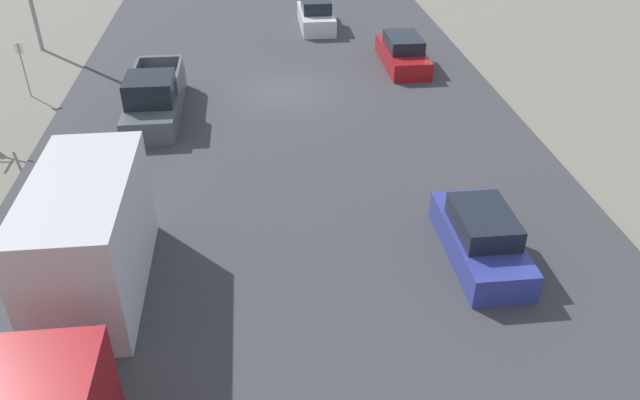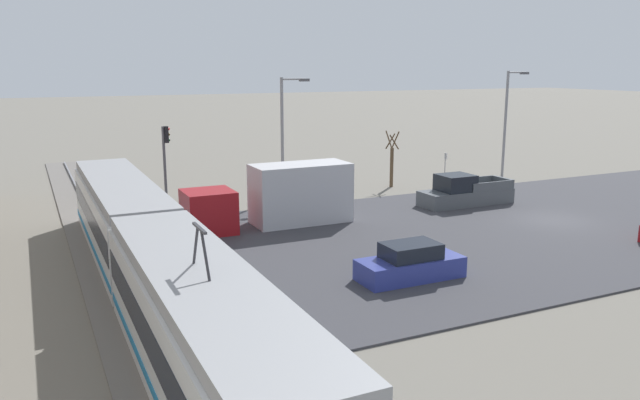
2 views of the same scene
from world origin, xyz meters
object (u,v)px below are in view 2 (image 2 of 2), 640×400
object	(u,v)px
pickup_truck	(464,193)
street_tree	(392,162)
street_lamp_near_crossing	(508,116)
no_parking_sign	(445,166)
light_rail_tram	(151,259)
box_truck	(279,197)
sedan_car_1	(410,264)
traffic_light_pole	(166,156)
street_lamp_mid_block	(285,128)

from	to	relation	value
pickup_truck	street_tree	size ratio (longest dim) A/B	1.50
street_lamp_near_crossing	no_parking_sign	world-z (taller)	street_lamp_near_crossing
light_rail_tram	box_truck	size ratio (longest dim) A/B	3.11
pickup_truck	street_tree	distance (m)	7.11
street_tree	no_parking_sign	distance (m)	3.80
sedan_car_1	street_lamp_near_crossing	bearing A→B (deg)	130.47
traffic_light_pole	street_lamp_mid_block	distance (m)	7.88
pickup_truck	street_lamp_mid_block	xyz separation A→B (m)	(7.27, 8.59, 3.61)
sedan_car_1	no_parking_sign	distance (m)	20.37
light_rail_tram	no_parking_sign	distance (m)	26.60
light_rail_tram	street_lamp_near_crossing	size ratio (longest dim) A/B	3.47
traffic_light_pole	box_truck	bearing A→B (deg)	-144.38
traffic_light_pole	no_parking_sign	bearing A→B (deg)	-92.64
street_lamp_mid_block	no_parking_sign	xyz separation A→B (m)	(-1.62, -11.34, -2.98)
box_truck	pickup_truck	size ratio (longest dim) A/B	1.51
street_lamp_mid_block	street_tree	bearing A→B (deg)	-92.05
sedan_car_1	street_lamp_mid_block	bearing A→B (deg)	174.01
box_truck	no_parking_sign	world-z (taller)	box_truck
light_rail_tram	traffic_light_pole	size ratio (longest dim) A/B	5.61
traffic_light_pole	street_tree	size ratio (longest dim) A/B	1.25
box_truck	pickup_truck	bearing A→B (deg)	-91.19
pickup_truck	light_rail_tram	bearing A→B (deg)	112.15
light_rail_tram	no_parking_sign	size ratio (longest dim) A/B	11.75
light_rail_tram	street_lamp_near_crossing	xyz separation A→B (m)	(14.91, -29.12, 2.91)
street_tree	pickup_truck	bearing A→B (deg)	-173.62
street_tree	street_lamp_mid_block	size ratio (longest dim) A/B	0.52
street_lamp_near_crossing	light_rail_tram	bearing A→B (deg)	117.12
sedan_car_1	street_lamp_near_crossing	xyz separation A→B (m)	(16.66, -19.52, 3.90)
box_truck	pickup_truck	xyz separation A→B (m)	(-0.25, -11.84, -0.75)
light_rail_tram	pickup_truck	distance (m)	21.60
street_lamp_mid_block	no_parking_sign	distance (m)	11.84
street_tree	street_lamp_mid_block	world-z (taller)	street_lamp_mid_block
street_lamp_near_crossing	pickup_truck	bearing A→B (deg)	126.56
sedan_car_1	traffic_light_pole	size ratio (longest dim) A/B	0.86
traffic_light_pole	street_tree	world-z (taller)	traffic_light_pole
street_lamp_near_crossing	street_lamp_mid_block	xyz separation A→B (m)	(0.50, 17.72, -0.18)
pickup_truck	street_lamp_mid_block	bearing A→B (deg)	49.74
traffic_light_pole	street_lamp_near_crossing	size ratio (longest dim) A/B	0.62
sedan_car_1	street_lamp_near_crossing	distance (m)	25.96
street_tree	sedan_car_1	bearing A→B (deg)	150.35
pickup_truck	no_parking_sign	size ratio (longest dim) A/B	2.51
pickup_truck	street_lamp_near_crossing	world-z (taller)	street_lamp_near_crossing
light_rail_tram	pickup_truck	bearing A→B (deg)	-67.85
street_tree	street_lamp_mid_block	xyz separation A→B (m)	(0.28, 7.81, 2.62)
light_rail_tram	no_parking_sign	world-z (taller)	light_rail_tram
street_tree	street_lamp_mid_block	bearing A→B (deg)	87.95
sedan_car_1	pickup_truck	bearing A→B (deg)	133.57
street_lamp_near_crossing	street_lamp_mid_block	world-z (taller)	street_lamp_near_crossing
box_truck	street_tree	xyz separation A→B (m)	(6.75, -11.06, 0.24)
light_rail_tram	street_lamp_near_crossing	bearing A→B (deg)	-62.88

